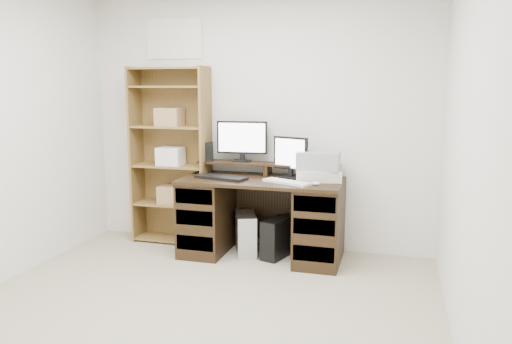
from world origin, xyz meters
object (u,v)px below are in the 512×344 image
at_px(desk, 262,216).
at_px(bookshelf, 172,154).
at_px(monitor_wide, 242,139).
at_px(tower_black, 277,238).
at_px(tower_silver, 246,234).
at_px(printer, 318,175).
at_px(monitor_small, 290,156).

height_order(desk, bookshelf, bookshelf).
xyz_separation_m(monitor_wide, bookshelf, (-0.75, -0.03, -0.17)).
bearing_deg(tower_black, tower_silver, -165.58).
relative_size(tower_silver, tower_black, 0.97).
relative_size(printer, tower_silver, 1.03).
distance_m(monitor_wide, tower_silver, 0.93).
bearing_deg(monitor_small, printer, 10.75).
xyz_separation_m(desk, bookshelf, (-1.02, 0.21, 0.53)).
bearing_deg(bookshelf, monitor_wide, 2.08).
relative_size(monitor_small, printer, 0.96).
distance_m(monitor_small, tower_silver, 0.87).
distance_m(monitor_small, printer, 0.32).
distance_m(desk, monitor_small, 0.63).
height_order(printer, tower_silver, printer).
bearing_deg(desk, tower_silver, 172.33).
xyz_separation_m(tower_silver, bookshelf, (-0.85, 0.19, 0.72)).
xyz_separation_m(desk, monitor_wide, (-0.27, 0.24, 0.70)).
bearing_deg(desk, monitor_small, 26.01).
relative_size(monitor_small, tower_silver, 0.98).
bearing_deg(monitor_small, desk, -134.29).
relative_size(printer, bookshelf, 0.23).
xyz_separation_m(desk, printer, (0.52, 0.08, 0.41)).
bearing_deg(monitor_wide, tower_black, -33.54).
distance_m(desk, tower_black, 0.25).
height_order(monitor_small, tower_black, monitor_small).
distance_m(desk, monitor_wide, 0.79).
xyz_separation_m(printer, bookshelf, (-1.54, 0.14, 0.12)).
relative_size(tower_silver, bookshelf, 0.22).
relative_size(desk, tower_silver, 3.79).
distance_m(desk, printer, 0.66).
bearing_deg(tower_black, bookshelf, -172.55).
relative_size(desk, monitor_small, 3.86).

